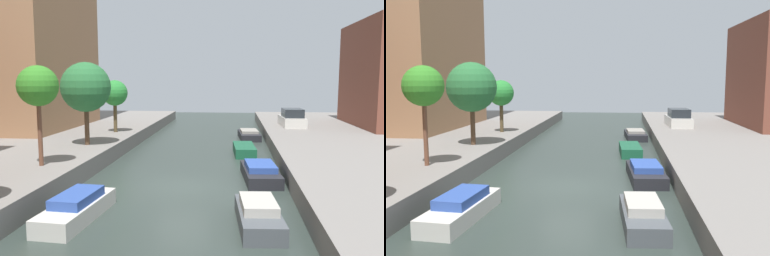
# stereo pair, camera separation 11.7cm
# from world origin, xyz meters

# --- Properties ---
(ground_plane) EXTENTS (84.00, 84.00, 0.00)m
(ground_plane) POSITION_xyz_m (0.00, 0.00, 0.00)
(ground_plane) COLOR #2D3833
(street_tree_2) EXTENTS (1.94, 1.94, 4.80)m
(street_tree_2) POSITION_xyz_m (-6.79, -0.50, 4.79)
(street_tree_2) COLOR brown
(street_tree_2) RESTS_ON quay_left
(street_tree_3) EXTENTS (3.11, 3.11, 5.19)m
(street_tree_3) POSITION_xyz_m (-6.79, 5.67, 4.62)
(street_tree_3) COLOR #4F3826
(street_tree_3) RESTS_ON quay_left
(street_tree_4) EXTENTS (1.98, 1.98, 4.03)m
(street_tree_4) POSITION_xyz_m (-6.79, 11.79, 4.00)
(street_tree_4) COLOR brown
(street_tree_4) RESTS_ON quay_left
(parked_car) EXTENTS (1.98, 4.41, 1.55)m
(parked_car) POSITION_xyz_m (7.47, 17.15, 1.64)
(parked_car) COLOR beige
(parked_car) RESTS_ON quay_right
(moored_boat_left_2) EXTENTS (1.70, 4.40, 1.00)m
(moored_boat_left_2) POSITION_xyz_m (-3.30, -4.82, 0.42)
(moored_boat_left_2) COLOR beige
(moored_boat_left_2) RESTS_ON ground_plane
(moored_boat_right_2) EXTENTS (1.66, 3.85, 0.94)m
(moored_boat_right_2) POSITION_xyz_m (3.33, -4.83, 0.40)
(moored_boat_right_2) COLOR #4C5156
(moored_boat_right_2) RESTS_ON ground_plane
(moored_boat_right_3) EXTENTS (1.98, 4.46, 0.88)m
(moored_boat_right_3) POSITION_xyz_m (3.80, 1.83, 0.38)
(moored_boat_right_3) COLOR #232328
(moored_boat_right_3) RESTS_ON ground_plane
(moored_boat_right_4) EXTENTS (1.57, 3.78, 0.64)m
(moored_boat_right_4) POSITION_xyz_m (3.14, 8.72, 0.32)
(moored_boat_right_4) COLOR #195638
(moored_boat_right_4) RESTS_ON ground_plane
(moored_boat_right_5) EXTENTS (1.94, 4.33, 0.77)m
(moored_boat_right_5) POSITION_xyz_m (3.72, 16.03, 0.34)
(moored_boat_right_5) COLOR #232328
(moored_boat_right_5) RESTS_ON ground_plane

